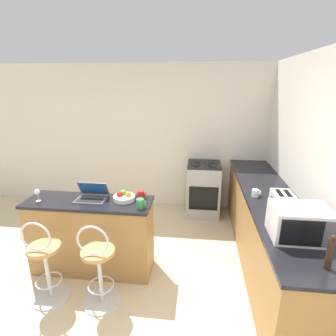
# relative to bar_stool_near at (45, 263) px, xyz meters

# --- Properties ---
(ground_plane) EXTENTS (20.00, 20.00, 0.00)m
(ground_plane) POSITION_rel_bar_stool_near_xyz_m (0.71, -0.10, -0.45)
(ground_plane) COLOR beige
(wall_back) EXTENTS (12.00, 0.06, 2.60)m
(wall_back) POSITION_rel_bar_stool_near_xyz_m (0.71, 2.56, 0.85)
(wall_back) COLOR silver
(wall_back) RESTS_ON ground_plane
(breakfast_bar) EXTENTS (1.49, 0.48, 0.94)m
(breakfast_bar) POSITION_rel_bar_stool_near_xyz_m (0.29, 0.54, 0.02)
(breakfast_bar) COLOR #9E703D
(breakfast_bar) RESTS_ON ground_plane
(counter_right) EXTENTS (0.65, 3.16, 0.94)m
(counter_right) POSITION_rel_bar_stool_near_xyz_m (2.47, 0.96, 0.02)
(counter_right) COLOR #9E703D
(counter_right) RESTS_ON ground_plane
(bar_stool_near) EXTENTS (0.40, 0.40, 0.98)m
(bar_stool_near) POSITION_rel_bar_stool_near_xyz_m (0.00, 0.00, 0.00)
(bar_stool_near) COLOR silver
(bar_stool_near) RESTS_ON ground_plane
(bar_stool_far) EXTENTS (0.40, 0.40, 0.98)m
(bar_stool_far) POSITION_rel_bar_stool_near_xyz_m (0.58, 0.00, 0.00)
(bar_stool_far) COLOR silver
(bar_stool_far) RESTS_ON ground_plane
(laptop) EXTENTS (0.36, 0.27, 0.20)m
(laptop) POSITION_rel_bar_stool_near_xyz_m (0.31, 0.59, 0.53)
(laptop) COLOR #47474C
(laptop) RESTS_ON breakfast_bar
(microwave) EXTENTS (0.48, 0.37, 0.29)m
(microwave) POSITION_rel_bar_stool_near_xyz_m (2.45, 0.02, 0.63)
(microwave) COLOR silver
(microwave) RESTS_ON counter_right
(toaster) EXTENTS (0.23, 0.28, 0.20)m
(toaster) POSITION_rel_bar_stool_near_xyz_m (2.47, 0.56, 0.58)
(toaster) COLOR silver
(toaster) RESTS_ON counter_right
(stove_range) EXTENTS (0.56, 0.61, 0.94)m
(stove_range) POSITION_rel_bar_stool_near_xyz_m (1.67, 2.21, 0.02)
(stove_range) COLOR #9EA3A8
(stove_range) RESTS_ON ground_plane
(mug_white) EXTENTS (0.10, 0.08, 0.09)m
(mug_white) POSITION_rel_bar_stool_near_xyz_m (2.26, 0.89, 0.53)
(mug_white) COLOR white
(mug_white) RESTS_ON counter_right
(mug_red) EXTENTS (0.10, 0.09, 0.10)m
(mug_red) POSITION_rel_bar_stool_near_xyz_m (0.89, 0.67, 0.53)
(mug_red) COLOR red
(mug_red) RESTS_ON breakfast_bar
(fruit_bowl) EXTENTS (0.26, 0.26, 0.11)m
(fruit_bowl) POSITION_rel_bar_stool_near_xyz_m (0.70, 0.61, 0.52)
(fruit_bowl) COLOR silver
(fruit_bowl) RESTS_ON breakfast_bar
(mug_green) EXTENTS (0.10, 0.09, 0.10)m
(mug_green) POSITION_rel_bar_stool_near_xyz_m (0.94, 0.43, 0.54)
(mug_green) COLOR #338447
(mug_green) RESTS_ON breakfast_bar
(pepper_mill) EXTENTS (0.05, 0.05, 0.28)m
(pepper_mill) POSITION_rel_bar_stool_near_xyz_m (2.53, -0.40, 0.62)
(pepper_mill) COLOR #331E14
(pepper_mill) RESTS_ON counter_right
(wine_glass_tall) EXTENTS (0.07, 0.07, 0.15)m
(wine_glass_tall) POSITION_rel_bar_stool_near_xyz_m (-0.28, 0.46, 0.59)
(wine_glass_tall) COLOR silver
(wine_glass_tall) RESTS_ON breakfast_bar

